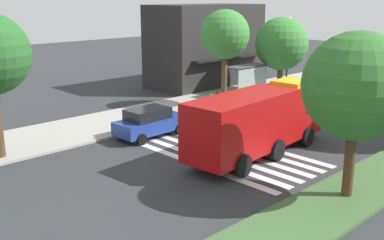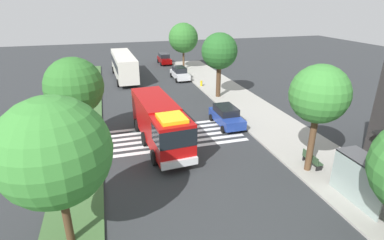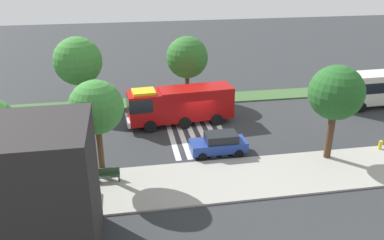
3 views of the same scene
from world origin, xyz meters
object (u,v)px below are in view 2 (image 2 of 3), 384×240
transit_bus (124,64)px  median_tree_west (54,152)px  parked_car_mid (180,73)px  fire_truck (161,122)px  parked_car_west (164,59)px  sidewalk_tree_center (319,95)px  fire_hydrant (201,83)px  bench_near_shelter (312,159)px  parked_car_east (226,116)px  sidewalk_tree_west (219,51)px  sidewalk_tree_far_west (183,38)px  bus_stop_shelter (362,174)px  median_tree_far_west (74,87)px

transit_bus → median_tree_west: 31.58m
transit_bus → parked_car_mid: bearing=-109.8°
fire_truck → parked_car_mid: fire_truck is taller
parked_car_west → sidewalk_tree_center: sidewalk_tree_center is taller
sidewalk_tree_center → median_tree_west: size_ratio=1.00×
transit_bus → fire_hydrant: bearing=-129.9°
parked_car_west → fire_hydrant: size_ratio=6.45×
bench_near_shelter → sidewalk_tree_center: (0.37, -0.56, 4.70)m
parked_car_east → fire_truck: bearing=-70.5°
sidewalk_tree_west → median_tree_west: size_ratio=1.02×
parked_car_east → median_tree_west: median_tree_west is taller
parked_car_mid → sidewalk_tree_far_west: sidewalk_tree_far_west is taller
fire_hydrant → fire_truck: bearing=-28.1°
fire_truck → sidewalk_tree_center: bearing=48.3°
bus_stop_shelter → fire_hydrant: size_ratio=5.00×
bus_stop_shelter → median_tree_far_west: 19.45m
parked_car_east → sidewalk_tree_far_west: (-23.80, 2.20, 4.04)m
sidewalk_tree_center → parked_car_east: bearing=-166.0°
parked_car_west → sidewalk_tree_west: (20.87, 2.20, 4.36)m
bench_near_shelter → fire_hydrant: (-21.15, -1.06, -0.10)m
median_tree_far_west → fire_truck: bearing=72.1°
parked_car_west → sidewalk_tree_west: bearing=5.4°
median_tree_west → median_tree_far_west: bearing=-180.0°
sidewalk_tree_far_west → parked_car_west: bearing=-156.3°
sidewalk_tree_center → median_tree_far_west: (-8.35, -14.49, -0.63)m
fire_truck → median_tree_west: (8.86, -5.93, 2.82)m
parked_car_west → transit_bus: 11.73m
bench_near_shelter → sidewalk_tree_center: sidewalk_tree_center is taller
bus_stop_shelter → bench_near_shelter: bearing=-179.8°
fire_truck → fire_hydrant: (-15.09, 8.06, -1.46)m
parked_car_mid → sidewalk_tree_west: (9.52, 2.20, 4.38)m
fire_truck → bench_near_shelter: fire_truck is taller
parked_car_east → median_tree_far_west: size_ratio=0.66×
sidewalk_tree_west → fire_hydrant: bearing=-174.0°
bench_near_shelter → sidewalk_tree_far_west: 32.53m
parked_car_east → median_tree_far_west: bearing=-88.8°
sidewalk_tree_west → transit_bus: bearing=-140.9°
sidewalk_tree_west → parked_car_mid: bearing=-167.0°
sidewalk_tree_center → median_tree_far_west: size_ratio=1.05×
sidewalk_tree_far_west → sidewalk_tree_west: 15.86m
sidewalk_tree_far_west → transit_bus: bearing=-67.9°
parked_car_east → median_tree_far_west: median_tree_far_west is taller
parked_car_mid → fire_hydrant: (4.74, 1.70, -0.39)m
sidewalk_tree_center → transit_bus: bearing=-161.3°
bus_stop_shelter → bench_near_shelter: 4.20m
fire_truck → bus_stop_shelter: fire_truck is taller
parked_car_west → bench_near_shelter: parked_car_west is taller
bus_stop_shelter → fire_hydrant: bus_stop_shelter is taller
parked_car_east → bus_stop_shelter: bearing=11.7°
bus_stop_shelter → sidewalk_tree_west: sidewalk_tree_west is taller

